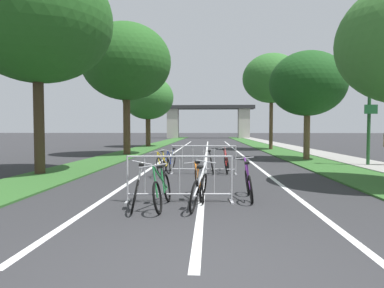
% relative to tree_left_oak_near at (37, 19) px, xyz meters
% --- Properties ---
extents(ground_plane, '(300.00, 300.00, 0.00)m').
position_rel_tree_left_oak_near_xyz_m(ground_plane, '(5.94, -7.88, -5.53)').
color(ground_plane, '#2B2B2D').
extents(grass_verge_left, '(2.32, 70.56, 0.05)m').
position_rel_tree_left_oak_near_xyz_m(grass_verge_left, '(0.63, 20.98, -5.51)').
color(grass_verge_left, '#2D5B26').
rests_on(grass_verge_left, ground).
extents(grass_verge_right, '(2.32, 70.56, 0.05)m').
position_rel_tree_left_oak_near_xyz_m(grass_verge_right, '(11.25, 20.98, -5.51)').
color(grass_verge_right, '#2D5B26').
rests_on(grass_verge_right, ground).
extents(sidewalk_path_right, '(2.01, 70.56, 0.08)m').
position_rel_tree_left_oak_near_xyz_m(sidewalk_path_right, '(13.41, 20.98, -5.49)').
color(sidewalk_path_right, gray).
rests_on(sidewalk_path_right, ground).
extents(lane_stripe_center, '(0.14, 40.82, 0.01)m').
position_rel_tree_left_oak_near_xyz_m(lane_stripe_center, '(5.94, 12.53, -5.53)').
color(lane_stripe_center, silver).
rests_on(lane_stripe_center, ground).
extents(lane_stripe_right_lane, '(0.14, 40.82, 0.01)m').
position_rel_tree_left_oak_near_xyz_m(lane_stripe_right_lane, '(8.22, 12.53, -5.53)').
color(lane_stripe_right_lane, silver).
rests_on(lane_stripe_right_lane, ground).
extents(lane_stripe_left_lane, '(0.14, 40.82, 0.01)m').
position_rel_tree_left_oak_near_xyz_m(lane_stripe_left_lane, '(3.66, 12.53, -5.53)').
color(lane_stripe_left_lane, silver).
rests_on(lane_stripe_left_lane, ground).
extents(overpass_bridge, '(17.21, 3.06, 6.14)m').
position_rel_tree_left_oak_near_xyz_m(overpass_bridge, '(5.94, 50.43, -1.59)').
color(overpass_bridge, '#2D2D30').
rests_on(overpass_bridge, ground).
extents(tree_left_oak_near, '(5.28, 5.28, 7.79)m').
position_rel_tree_left_oak_near_xyz_m(tree_left_oak_near, '(0.00, 0.00, 0.00)').
color(tree_left_oak_near, '#3D2D1E').
rests_on(tree_left_oak_near, ground).
extents(tree_left_pine_near, '(5.66, 5.66, 8.30)m').
position_rel_tree_left_oak_near_xyz_m(tree_left_pine_near, '(0.87, 9.13, 0.34)').
color(tree_left_pine_near, '#4C3823').
rests_on(tree_left_pine_near, ground).
extents(tree_left_oak_mid, '(4.79, 4.79, 6.65)m').
position_rel_tree_left_oak_near_xyz_m(tree_left_oak_mid, '(0.38, 19.05, -0.94)').
color(tree_left_oak_mid, '#4C3823').
rests_on(tree_left_oak_mid, ground).
extents(tree_right_pine_far, '(4.00, 4.00, 5.75)m').
position_rel_tree_left_oak_near_xyz_m(tree_right_pine_far, '(11.30, 6.20, -1.49)').
color(tree_right_pine_far, brown).
rests_on(tree_right_pine_far, ground).
extents(tree_right_maple_mid, '(4.59, 4.59, 7.65)m').
position_rel_tree_left_oak_near_xyz_m(tree_right_maple_mid, '(11.07, 15.02, 0.15)').
color(tree_right_maple_mid, '#4C3823').
rests_on(tree_right_maple_mid, ground).
extents(lamppost_with_sign, '(0.56, 0.32, 4.85)m').
position_rel_tree_left_oak_near_xyz_m(lamppost_with_sign, '(13.12, 3.29, -2.62)').
color(lamppost_with_sign, '#1E4C23').
rests_on(lamppost_with_sign, ground).
extents(crowd_barrier_nearest, '(2.42, 0.57, 1.05)m').
position_rel_tree_left_oak_near_xyz_m(crowd_barrier_nearest, '(5.45, -4.20, -5.01)').
color(crowd_barrier_nearest, '#ADADB2').
rests_on(crowd_barrier_nearest, ground).
extents(crowd_barrier_second, '(2.40, 0.46, 1.05)m').
position_rel_tree_left_oak_near_xyz_m(crowd_barrier_second, '(5.91, 0.46, -5.01)').
color(crowd_barrier_second, '#ADADB2').
rests_on(crowd_barrier_second, ground).
extents(bicycle_purple_0, '(0.45, 1.60, 0.97)m').
position_rel_tree_left_oak_near_xyz_m(bicycle_purple_0, '(7.04, -3.80, -5.17)').
color(bicycle_purple_0, black).
rests_on(bicycle_purple_0, ground).
extents(bicycle_green_1, '(0.55, 1.74, 0.99)m').
position_rel_tree_left_oak_near_xyz_m(bicycle_green_1, '(5.13, -4.73, -5.17)').
color(bicycle_green_1, black).
rests_on(bicycle_green_1, ground).
extents(bicycle_black_2, '(0.52, 1.65, 0.87)m').
position_rel_tree_left_oak_near_xyz_m(bicycle_black_2, '(6.21, 0.87, -5.18)').
color(bicycle_black_2, black).
rests_on(bicycle_black_2, ground).
extents(bicycle_red_3, '(0.54, 1.73, 0.97)m').
position_rel_tree_left_oak_near_xyz_m(bicycle_red_3, '(6.78, 0.95, -5.16)').
color(bicycle_red_3, black).
rests_on(bicycle_red_3, ground).
extents(bicycle_yellow_4, '(0.62, 1.71, 0.95)m').
position_rel_tree_left_oak_near_xyz_m(bicycle_yellow_4, '(4.51, -0.04, -5.14)').
color(bicycle_yellow_4, black).
rests_on(bicycle_yellow_4, ground).
extents(bicycle_white_5, '(0.49, 1.68, 0.96)m').
position_rel_tree_left_oak_near_xyz_m(bicycle_white_5, '(4.60, -4.78, -5.15)').
color(bicycle_white_5, black).
rests_on(bicycle_white_5, ground).
extents(bicycle_silver_6, '(0.56, 1.68, 0.96)m').
position_rel_tree_left_oak_near_xyz_m(bicycle_silver_6, '(5.90, -4.69, -5.16)').
color(bicycle_silver_6, black).
rests_on(bicycle_silver_6, ground).
extents(bicycle_orange_7, '(0.54, 1.65, 0.93)m').
position_rel_tree_left_oak_near_xyz_m(bicycle_orange_7, '(5.87, -3.84, -5.16)').
color(bicycle_orange_7, black).
rests_on(bicycle_orange_7, ground).
extents(bicycle_blue_8, '(0.53, 1.65, 0.93)m').
position_rel_tree_left_oak_near_xyz_m(bicycle_blue_8, '(4.58, 0.93, -5.16)').
color(bicycle_blue_8, black).
rests_on(bicycle_blue_8, ground).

